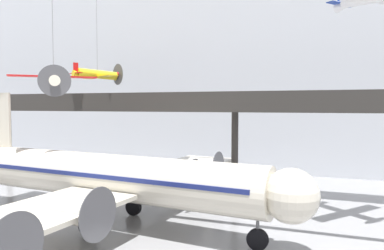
# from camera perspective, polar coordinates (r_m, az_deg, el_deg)

# --- Properties ---
(hangar_back_wall) EXTENTS (140.00, 3.00, 26.72)m
(hangar_back_wall) POSITION_cam_1_polar(r_m,az_deg,el_deg) (50.09, 9.93, 8.35)
(hangar_back_wall) COLOR silver
(hangar_back_wall) RESTS_ON ground
(mezzanine_walkway) EXTENTS (110.00, 3.20, 10.00)m
(mezzanine_walkway) POSITION_cam_1_polar(r_m,az_deg,el_deg) (37.31, 6.21, 2.50)
(mezzanine_walkway) COLOR #2D2B28
(mezzanine_walkway) RESTS_ON ground
(airliner_silver_main) EXTENTS (30.04, 34.21, 9.74)m
(airliner_silver_main) POSITION_cam_1_polar(r_m,az_deg,el_deg) (28.12, -12.72, -7.80)
(airliner_silver_main) COLOR beige
(airliner_silver_main) RESTS_ON ground
(suspended_plane_red_highwing) EXTENTS (5.73, 5.66, 11.08)m
(suspended_plane_red_highwing) POSITION_cam_1_polar(r_m,az_deg,el_deg) (32.36, -20.33, 6.25)
(suspended_plane_red_highwing) COLOR red
(suspended_plane_yellow_lowwing) EXTENTS (6.47, 5.84, 9.42)m
(suspended_plane_yellow_lowwing) POSITION_cam_1_polar(r_m,az_deg,el_deg) (43.89, -14.20, 7.48)
(suspended_plane_yellow_lowwing) COLOR yellow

